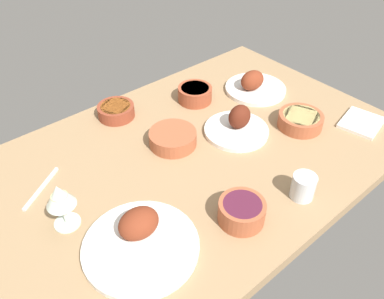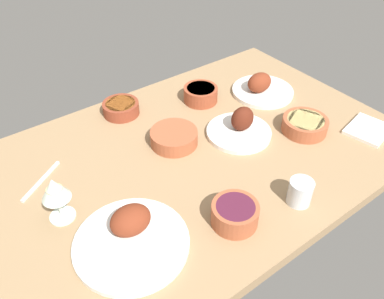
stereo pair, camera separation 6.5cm
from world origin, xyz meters
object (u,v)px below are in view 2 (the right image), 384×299
(plate_far_side, at_px, (240,127))
(folded_napkin, at_px, (368,130))
(wine_glass, at_px, (55,191))
(fork_loose, at_px, (41,181))
(bowl_pasta, at_px, (305,124))
(bowl_onions, at_px, (235,214))
(bowl_soup, at_px, (121,108))
(plate_center_main, at_px, (131,236))
(water_tumbler, at_px, (300,192))
(bowl_sauce, at_px, (174,137))
(plate_near_viewer, at_px, (261,88))
(bowl_potatoes, at_px, (201,94))

(plate_far_side, distance_m, folded_napkin, 0.45)
(wine_glass, xyz_separation_m, fork_loose, (-0.00, -0.16, -0.10))
(bowl_pasta, height_order, wine_glass, wine_glass)
(bowl_onions, xyz_separation_m, wine_glass, (0.36, -0.29, 0.07))
(bowl_soup, height_order, fork_loose, bowl_soup)
(bowl_soup, bearing_deg, fork_loose, 25.41)
(plate_center_main, xyz_separation_m, folded_napkin, (-0.89, 0.08, -0.02))
(bowl_soup, distance_m, water_tumbler, 0.71)
(plate_far_side, xyz_separation_m, wine_glass, (0.63, -0.01, 0.07))
(water_tumbler, relative_size, fork_loose, 0.43)
(bowl_pasta, bearing_deg, bowl_sauce, -27.78)
(bowl_onions, distance_m, water_tumbler, 0.20)
(folded_napkin, bearing_deg, bowl_onions, 2.34)
(bowl_pasta, xyz_separation_m, folded_napkin, (-0.18, 0.13, -0.02))
(plate_far_side, bearing_deg, plate_near_viewer, -149.15)
(water_tumbler, bearing_deg, folded_napkin, -170.09)
(plate_near_viewer, height_order, bowl_onions, plate_near_viewer)
(wine_glass, relative_size, water_tumbler, 1.87)
(plate_near_viewer, distance_m, fork_loose, 0.87)
(plate_far_side, relative_size, plate_center_main, 0.75)
(fork_loose, bearing_deg, bowl_pasta, -53.73)
(fork_loose, bearing_deg, water_tumbler, -76.45)
(plate_far_side, xyz_separation_m, water_tumbler, (0.08, 0.33, 0.01))
(plate_far_side, relative_size, bowl_soup, 1.68)
(plate_near_viewer, xyz_separation_m, folded_napkin, (-0.13, 0.40, -0.02))
(plate_far_side, xyz_separation_m, plate_center_main, (0.52, 0.17, -0.00))
(plate_near_viewer, bearing_deg, water_tumbler, 56.14)
(bowl_soup, distance_m, wine_glass, 0.50)
(water_tumbler, bearing_deg, bowl_sauce, -72.63)
(bowl_soup, xyz_separation_m, fork_loose, (0.36, 0.17, -0.02))
(plate_near_viewer, xyz_separation_m, plate_far_side, (0.24, 0.14, 0.00))
(fork_loose, bearing_deg, wine_glass, -124.16)
(bowl_pasta, bearing_deg, folded_napkin, 142.94)
(plate_far_side, xyz_separation_m, bowl_pasta, (-0.19, 0.12, 0.00))
(bowl_potatoes, bearing_deg, folded_napkin, 124.92)
(bowl_onions, height_order, folded_napkin, bowl_onions)
(bowl_soup, xyz_separation_m, wine_glass, (0.37, 0.34, 0.07))
(water_tumbler, bearing_deg, bowl_pasta, -141.59)
(plate_center_main, bearing_deg, bowl_sauce, -139.90)
(fork_loose, bearing_deg, plate_far_side, -49.41)
(bowl_pasta, bearing_deg, bowl_potatoes, -64.95)
(bowl_onions, bearing_deg, water_tumbler, 165.03)
(plate_center_main, relative_size, water_tumbler, 3.91)
(bowl_soup, relative_size, fork_loose, 0.74)
(bowl_potatoes, bearing_deg, bowl_pasta, 115.05)
(plate_near_viewer, bearing_deg, bowl_onions, 39.63)
(bowl_onions, bearing_deg, plate_center_main, -23.28)
(bowl_soup, bearing_deg, bowl_potatoes, 159.90)
(bowl_pasta, distance_m, wine_glass, 0.83)
(bowl_pasta, distance_m, bowl_potatoes, 0.40)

